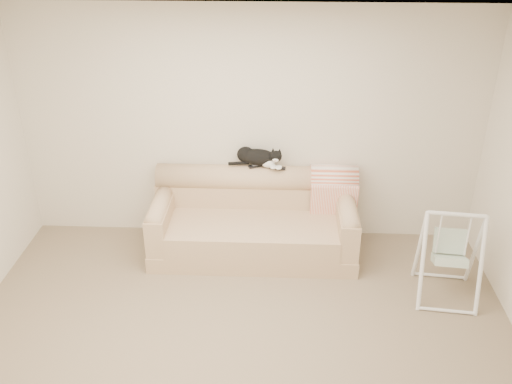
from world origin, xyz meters
TOP-DOWN VIEW (x-y plane):
  - ground_plane at (0.00, 0.00)m, footprint 5.00×5.00m
  - room_shell at (0.00, 0.00)m, footprint 5.04×4.04m
  - sofa at (0.06, 1.62)m, footprint 2.20×0.93m
  - remote_a at (0.08, 1.86)m, footprint 0.18×0.12m
  - remote_b at (0.30, 1.83)m, footprint 0.18×0.08m
  - tuxedo_cat at (0.09, 1.87)m, footprint 0.59×0.31m
  - throw_blanket at (0.92, 1.84)m, footprint 0.51×0.38m
  - baby_swing at (1.97, 0.89)m, footprint 0.63×0.66m

SIDE VIEW (x-z plane):
  - ground_plane at x=0.00m, z-range 0.00..0.00m
  - sofa at x=0.06m, z-range -0.10..0.80m
  - baby_swing at x=1.97m, z-range 0.00..0.93m
  - throw_blanket at x=0.92m, z-range 0.44..1.01m
  - remote_b at x=0.30m, z-range 0.90..0.92m
  - remote_a at x=0.08m, z-range 0.90..0.92m
  - tuxedo_cat at x=0.09m, z-range 0.89..1.12m
  - room_shell at x=0.00m, z-range 0.23..2.83m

